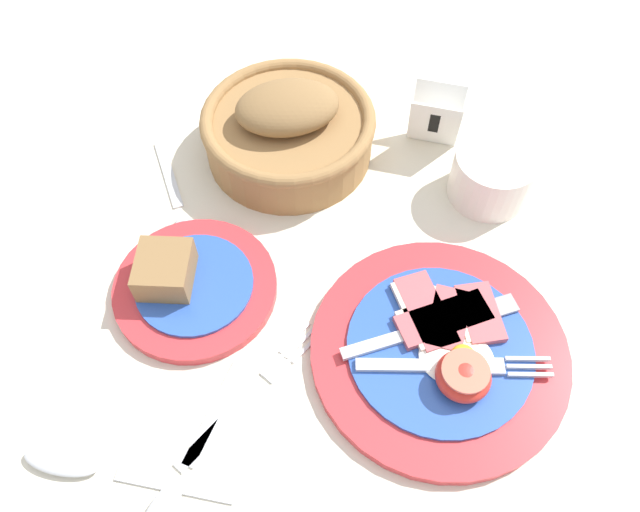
# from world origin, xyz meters

# --- Properties ---
(ground_plane) EXTENTS (3.00, 3.00, 0.00)m
(ground_plane) POSITION_xyz_m (0.00, 0.00, 0.00)
(ground_plane) COLOR beige
(breakfast_plate) EXTENTS (0.25, 0.25, 0.04)m
(breakfast_plate) POSITION_xyz_m (0.09, -0.01, 0.01)
(breakfast_plate) COLOR red
(breakfast_plate) RESTS_ON ground_plane
(bread_plate) EXTENTS (0.17, 0.17, 0.05)m
(bread_plate) POSITION_xyz_m (-0.17, 0.03, 0.01)
(bread_plate) COLOR red
(bread_plate) RESTS_ON ground_plane
(sugar_cup) EXTENTS (0.09, 0.09, 0.06)m
(sugar_cup) POSITION_xyz_m (0.14, 0.20, 0.03)
(sugar_cup) COLOR white
(sugar_cup) RESTS_ON ground_plane
(bread_basket) EXTENTS (0.20, 0.20, 0.09)m
(bread_basket) POSITION_xyz_m (-0.10, 0.24, 0.04)
(bread_basket) COLOR olive
(bread_basket) RESTS_ON ground_plane
(number_card) EXTENTS (0.07, 0.05, 0.07)m
(number_card) POSITION_xyz_m (0.08, 0.28, 0.04)
(number_card) COLOR white
(number_card) RESTS_ON ground_plane
(teaspoon_by_saucer) EXTENTS (0.07, 0.19, 0.01)m
(teaspoon_by_saucer) POSITION_xyz_m (-0.15, -0.17, 0.01)
(teaspoon_by_saucer) COLOR silver
(teaspoon_by_saucer) RESTS_ON ground_plane
(teaspoon_near_cup) EXTENTS (0.19, 0.04, 0.01)m
(teaspoon_near_cup) POSITION_xyz_m (-0.22, -0.16, 0.01)
(teaspoon_near_cup) COLOR silver
(teaspoon_near_cup) RESTS_ON ground_plane
(teaspoon_stray) EXTENTS (0.10, 0.18, 0.01)m
(teaspoon_stray) POSITION_xyz_m (-0.20, 0.12, 0.01)
(teaspoon_stray) COLOR silver
(teaspoon_stray) RESTS_ON ground_plane
(fork_on_cloth) EXTENTS (0.12, 0.16, 0.01)m
(fork_on_cloth) POSITION_xyz_m (-0.10, -0.08, 0.00)
(fork_on_cloth) COLOR silver
(fork_on_cloth) RESTS_ON ground_plane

